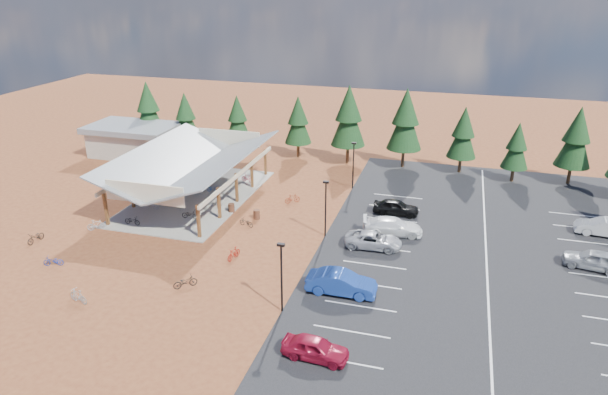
# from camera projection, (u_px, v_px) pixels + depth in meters

# --- Properties ---
(ground) EXTENTS (140.00, 140.00, 0.00)m
(ground) POSITION_uv_depth(u_px,v_px,m) (264.00, 239.00, 46.97)
(ground) COLOR brown
(ground) RESTS_ON ground
(asphalt_lot) EXTENTS (27.00, 44.00, 0.04)m
(asphalt_lot) POSITION_uv_depth(u_px,v_px,m) (486.00, 251.00, 44.86)
(asphalt_lot) COLOR black
(asphalt_lot) RESTS_ON ground
(concrete_pad) EXTENTS (10.60, 18.60, 0.10)m
(concrete_pad) POSITION_uv_depth(u_px,v_px,m) (196.00, 197.00, 55.76)
(concrete_pad) COLOR gray
(concrete_pad) RESTS_ON ground
(bike_pavilion) EXTENTS (11.65, 19.40, 4.97)m
(bike_pavilion) POSITION_uv_depth(u_px,v_px,m) (193.00, 162.00, 54.34)
(bike_pavilion) COLOR brown
(bike_pavilion) RESTS_ON concrete_pad
(outbuilding) EXTENTS (11.00, 7.00, 3.90)m
(outbuilding) POSITION_uv_depth(u_px,v_px,m) (134.00, 139.00, 68.41)
(outbuilding) COLOR #ADA593
(outbuilding) RESTS_ON ground
(lamp_post_0) EXTENTS (0.50, 0.25, 5.14)m
(lamp_post_0) POSITION_uv_depth(u_px,v_px,m) (281.00, 273.00, 35.66)
(lamp_post_0) COLOR black
(lamp_post_0) RESTS_ON ground
(lamp_post_1) EXTENTS (0.50, 0.25, 5.14)m
(lamp_post_1) POSITION_uv_depth(u_px,v_px,m) (326.00, 205.00, 46.34)
(lamp_post_1) COLOR black
(lamp_post_1) RESTS_ON ground
(lamp_post_2) EXTENTS (0.50, 0.25, 5.14)m
(lamp_post_2) POSITION_uv_depth(u_px,v_px,m) (353.00, 162.00, 57.01)
(lamp_post_2) COLOR black
(lamp_post_2) RESTS_ON ground
(trash_bin_0) EXTENTS (0.60, 0.60, 0.90)m
(trash_bin_0) POSITION_uv_depth(u_px,v_px,m) (231.00, 208.00, 52.05)
(trash_bin_0) COLOR #4F2C1C
(trash_bin_0) RESTS_ON ground
(trash_bin_1) EXTENTS (0.60, 0.60, 0.90)m
(trash_bin_1) POSITION_uv_depth(u_px,v_px,m) (257.00, 214.00, 50.67)
(trash_bin_1) COLOR #4F2C1C
(trash_bin_1) RESTS_ON ground
(pine_0) EXTENTS (3.75, 3.75, 8.74)m
(pine_0) POSITION_uv_depth(u_px,v_px,m) (148.00, 107.00, 70.41)
(pine_0) COLOR #382314
(pine_0) RESTS_ON ground
(pine_1) EXTENTS (3.30, 3.30, 7.68)m
(pine_1) POSITION_uv_depth(u_px,v_px,m) (186.00, 116.00, 68.83)
(pine_1) COLOR #382314
(pine_1) RESTS_ON ground
(pine_2) EXTENTS (3.17, 3.17, 7.38)m
(pine_2) POSITION_uv_depth(u_px,v_px,m) (237.00, 118.00, 68.73)
(pine_2) COLOR #382314
(pine_2) RESTS_ON ground
(pine_3) EXTENTS (3.32, 3.32, 7.73)m
(pine_3) POSITION_uv_depth(u_px,v_px,m) (298.00, 120.00, 66.59)
(pine_3) COLOR #382314
(pine_3) RESTS_ON ground
(pine_4) EXTENTS (4.10, 4.10, 9.55)m
(pine_4) POSITION_uv_depth(u_px,v_px,m) (349.00, 116.00, 63.91)
(pine_4) COLOR #382314
(pine_4) RESTS_ON ground
(pine_5) EXTENTS (4.06, 4.06, 9.46)m
(pine_5) POSITION_uv_depth(u_px,v_px,m) (406.00, 120.00, 62.58)
(pine_5) COLOR #382314
(pine_5) RESTS_ON ground
(pine_6) EXTENTS (3.32, 3.32, 7.74)m
(pine_6) POSITION_uv_depth(u_px,v_px,m) (463.00, 133.00, 61.20)
(pine_6) COLOR #382314
(pine_6) RESTS_ON ground
(pine_7) EXTENTS (2.88, 2.88, 6.72)m
(pine_7) POSITION_uv_depth(u_px,v_px,m) (517.00, 146.00, 58.62)
(pine_7) COLOR #382314
(pine_7) RESTS_ON ground
(pine_8) EXTENTS (3.70, 3.70, 8.62)m
(pine_8) POSITION_uv_depth(u_px,v_px,m) (576.00, 137.00, 57.49)
(pine_8) COLOR #382314
(pine_8) RESTS_ON ground
(bike_0) EXTENTS (1.57, 0.60, 0.81)m
(bike_0) POSITION_uv_depth(u_px,v_px,m) (132.00, 220.00, 49.28)
(bike_0) COLOR black
(bike_0) RESTS_ON concrete_pad
(bike_1) EXTENTS (1.86, 0.73, 1.09)m
(bike_1) POSITION_uv_depth(u_px,v_px,m) (151.00, 203.00, 52.72)
(bike_1) COLOR #989CA0
(bike_1) RESTS_ON concrete_pad
(bike_2) EXTENTS (1.69, 0.83, 0.85)m
(bike_2) POSITION_uv_depth(u_px,v_px,m) (172.00, 189.00, 56.67)
(bike_2) COLOR navy
(bike_2) RESTS_ON concrete_pad
(bike_3) EXTENTS (1.59, 0.61, 0.93)m
(bike_3) POSITION_uv_depth(u_px,v_px,m) (203.00, 166.00, 63.27)
(bike_3) COLOR maroon
(bike_3) RESTS_ON concrete_pad
(bike_4) EXTENTS (1.63, 0.67, 0.84)m
(bike_4) POSITION_uv_depth(u_px,v_px,m) (190.00, 214.00, 50.51)
(bike_4) COLOR black
(bike_4) RESTS_ON concrete_pad
(bike_5) EXTENTS (1.53, 0.58, 0.90)m
(bike_5) POSITION_uv_depth(u_px,v_px,m) (215.00, 202.00, 53.14)
(bike_5) COLOR gray
(bike_5) RESTS_ON concrete_pad
(bike_6) EXTENTS (1.65, 1.01, 0.82)m
(bike_6) POSITION_uv_depth(u_px,v_px,m) (212.00, 189.00, 56.62)
(bike_6) COLOR #23569D
(bike_6) RESTS_ON concrete_pad
(bike_7) EXTENTS (1.63, 0.83, 0.94)m
(bike_7) POSITION_uv_depth(u_px,v_px,m) (247.00, 178.00, 59.50)
(bike_7) COLOR maroon
(bike_7) RESTS_ON concrete_pad
(bike_8) EXTENTS (0.73, 1.82, 0.94)m
(bike_8) POSITION_uv_depth(u_px,v_px,m) (36.00, 237.00, 46.19)
(bike_8) COLOR black
(bike_8) RESTS_ON ground
(bike_9) EXTENTS (1.60, 1.29, 0.98)m
(bike_9) POSITION_uv_depth(u_px,v_px,m) (97.00, 225.00, 48.44)
(bike_9) COLOR #9B9FA4
(bike_9) RESTS_ON ground
(bike_10) EXTENTS (1.63, 1.02, 0.81)m
(bike_10) POSITION_uv_depth(u_px,v_px,m) (53.00, 261.00, 42.43)
(bike_10) COLOR #16309A
(bike_10) RESTS_ON ground
(bike_11) EXTENTS (0.81, 1.71, 0.99)m
(bike_11) POSITION_uv_depth(u_px,v_px,m) (234.00, 253.00, 43.43)
(bike_11) COLOR #A1130C
(bike_11) RESTS_ON ground
(bike_12) EXTENTS (1.73, 1.65, 0.93)m
(bike_12) POSITION_uv_depth(u_px,v_px,m) (185.00, 282.00, 39.43)
(bike_12) COLOR black
(bike_12) RESTS_ON ground
(bike_13) EXTENTS (1.79, 0.91, 1.03)m
(bike_13) POSITION_uv_depth(u_px,v_px,m) (78.00, 296.00, 37.57)
(bike_13) COLOR gray
(bike_13) RESTS_ON ground
(bike_15) EXTENTS (1.52, 1.34, 0.96)m
(bike_15) POSITION_uv_depth(u_px,v_px,m) (292.00, 198.00, 54.25)
(bike_15) COLOR #9E3C20
(bike_15) RESTS_ON ground
(bike_16) EXTENTS (1.60, 0.97, 0.80)m
(bike_16) POSITION_uv_depth(u_px,v_px,m) (246.00, 222.00, 49.16)
(bike_16) COLOR black
(bike_16) RESTS_ON ground
(car_0) EXTENTS (4.13, 1.87, 1.37)m
(car_0) POSITION_uv_depth(u_px,v_px,m) (315.00, 348.00, 31.97)
(car_0) COLOR maroon
(car_0) RESTS_ON asphalt_lot
(car_1) EXTENTS (5.07, 1.86, 1.66)m
(car_1) POSITION_uv_depth(u_px,v_px,m) (341.00, 283.00, 38.52)
(car_1) COLOR navy
(car_1) RESTS_ON asphalt_lot
(car_2) EXTENTS (4.86, 2.43, 1.32)m
(car_2) POSITION_uv_depth(u_px,v_px,m) (373.00, 240.00, 45.15)
(car_2) COLOR #9FA0A6
(car_2) RESTS_ON asphalt_lot
(car_3) EXTENTS (5.49, 2.97, 1.51)m
(car_3) POSITION_uv_depth(u_px,v_px,m) (393.00, 226.00, 47.43)
(car_3) COLOR white
(car_3) RESTS_ON asphalt_lot
(car_4) EXTENTS (4.32, 1.79, 1.46)m
(car_4) POSITION_uv_depth(u_px,v_px,m) (396.00, 207.00, 51.47)
(car_4) COLOR black
(car_4) RESTS_ON asphalt_lot
(car_8) EXTENTS (4.69, 2.53, 1.52)m
(car_8) POSITION_uv_depth(u_px,v_px,m) (593.00, 259.00, 41.86)
(car_8) COLOR #9C9FA4
(car_8) RESTS_ON asphalt_lot
(car_9) EXTENTS (4.73, 1.98, 1.52)m
(car_9) POSITION_uv_depth(u_px,v_px,m) (603.00, 227.00, 47.27)
(car_9) COLOR silver
(car_9) RESTS_ON asphalt_lot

